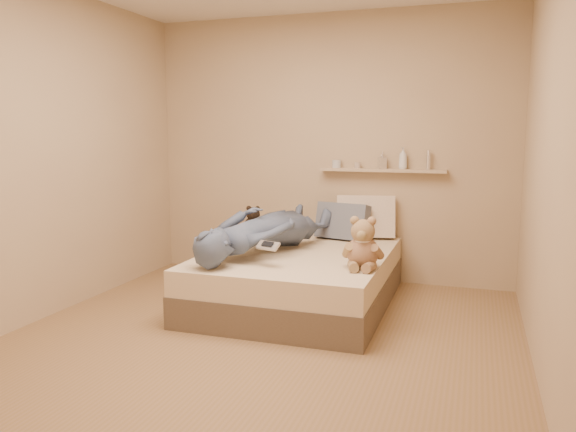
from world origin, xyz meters
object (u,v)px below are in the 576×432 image
(person, at_px, (263,229))
(pillow_grey, at_px, (342,222))
(dark_plush, at_px, (253,223))
(wall_shelf, at_px, (382,170))
(pillow_cream, at_px, (366,217))
(bed, at_px, (298,278))
(game_console, at_px, (268,246))
(teddy_bear, at_px, (363,247))

(person, bearing_deg, pillow_grey, -108.26)
(dark_plush, bearing_deg, wall_shelf, 17.20)
(pillow_cream, height_order, person, pillow_cream)
(dark_plush, bearing_deg, pillow_cream, 15.34)
(dark_plush, bearing_deg, bed, -40.76)
(game_console, height_order, pillow_cream, pillow_cream)
(dark_plush, height_order, pillow_grey, pillow_grey)
(teddy_bear, bearing_deg, pillow_grey, 110.42)
(dark_plush, bearing_deg, teddy_bear, -37.01)
(person, xyz_separation_m, wall_shelf, (0.83, 1.01, 0.45))
(pillow_grey, height_order, wall_shelf, wall_shelf)
(person, distance_m, wall_shelf, 1.38)
(game_console, distance_m, teddy_bear, 0.71)
(bed, relative_size, game_console, 9.69)
(person, bearing_deg, bed, -146.08)
(pillow_grey, height_order, person, person)
(teddy_bear, distance_m, wall_shelf, 1.40)
(pillow_grey, bearing_deg, pillow_cream, 35.81)
(pillow_grey, bearing_deg, teddy_bear, -69.58)
(teddy_bear, height_order, dark_plush, teddy_bear)
(teddy_bear, height_order, wall_shelf, wall_shelf)
(dark_plush, xyz_separation_m, wall_shelf, (1.18, 0.37, 0.52))
(bed, bearing_deg, teddy_bear, -32.83)
(wall_shelf, bearing_deg, bed, -121.18)
(person, bearing_deg, wall_shelf, -115.36)
(dark_plush, relative_size, pillow_cream, 0.55)
(pillow_grey, xyz_separation_m, person, (-0.50, -0.79, 0.03))
(wall_shelf, bearing_deg, person, -129.45)
(game_console, bearing_deg, dark_plush, 117.10)
(dark_plush, distance_m, pillow_cream, 1.09)
(pillow_cream, height_order, pillow_grey, pillow_cream)
(game_console, distance_m, pillow_cream, 1.48)
(teddy_bear, relative_size, pillow_cream, 0.73)
(game_console, relative_size, pillow_grey, 0.39)
(pillow_cream, xyz_separation_m, wall_shelf, (0.14, 0.08, 0.45))
(game_console, xyz_separation_m, pillow_grey, (0.28, 1.26, 0.01))
(dark_plush, height_order, wall_shelf, wall_shelf)
(bed, distance_m, dark_plush, 0.91)
(pillow_grey, distance_m, wall_shelf, 0.62)
(bed, bearing_deg, pillow_cream, 63.50)
(game_console, distance_m, pillow_grey, 1.29)
(teddy_bear, distance_m, person, 0.96)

